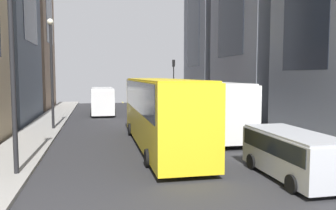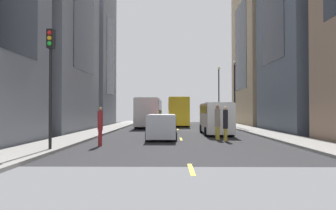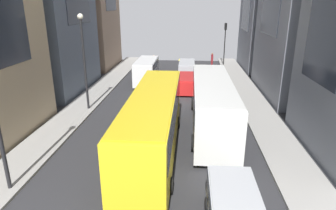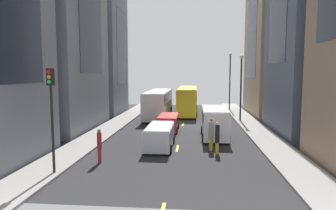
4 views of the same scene
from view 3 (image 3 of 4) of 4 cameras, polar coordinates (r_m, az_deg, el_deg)
name	(u,v)px [view 3 (image 3 of 4)]	position (r m, az deg, el deg)	size (l,w,h in m)	color
ground_plane	(170,102)	(26.10, 0.34, 0.53)	(41.10, 41.10, 0.00)	#28282B
sidewalk_west	(253,103)	(26.60, 16.16, 0.29)	(2.57, 44.00, 0.15)	gray
sidewalk_east	(89,100)	(27.53, -14.92, 1.03)	(2.57, 44.00, 0.15)	gray
lane_stripe_0	(179,60)	(46.48, 2.20, 8.70)	(0.16, 2.00, 0.01)	yellow
lane_stripe_1	(176,75)	(36.20, 1.52, 5.77)	(0.16, 2.00, 0.01)	yellow
lane_stripe_2	(170,102)	(26.10, 0.34, 0.55)	(0.16, 2.00, 0.01)	yellow
lane_stripe_3	(156,162)	(16.51, -2.29, -10.98)	(0.16, 2.00, 0.01)	yellow
city_bus_white	(212,100)	(20.40, 8.58, 0.94)	(2.80, 11.64, 3.35)	silver
streetcar_yellow	(154,119)	(16.65, -2.80, -2.62)	(2.70, 12.31, 3.59)	yellow
delivery_van_white	(147,70)	(32.25, -4.17, 6.84)	(2.25, 5.83, 2.58)	white
car_silver_0	(187,67)	(35.91, 3.63, 7.26)	(2.02, 4.78, 1.69)	#B7BABF
car_red_2	(185,82)	(29.33, 3.36, 4.42)	(1.99, 4.53, 1.53)	red
pedestrian_walking_far	(212,60)	(40.02, 8.49, 8.54)	(0.29, 0.29, 2.15)	maroon
pedestrian_crossing_mid	(156,64)	(36.45, -2.33, 7.84)	(0.37, 0.37, 2.33)	gold
pedestrian_crossing_near	(154,63)	(37.42, -2.73, 8.05)	(0.31, 0.31, 2.23)	gold
traffic_light_near_corner	(225,36)	(42.15, 10.97, 12.95)	(0.32, 0.44, 5.66)	black
streetlamp_far	(84,53)	(23.94, -15.99, 9.65)	(0.44, 0.44, 7.43)	black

